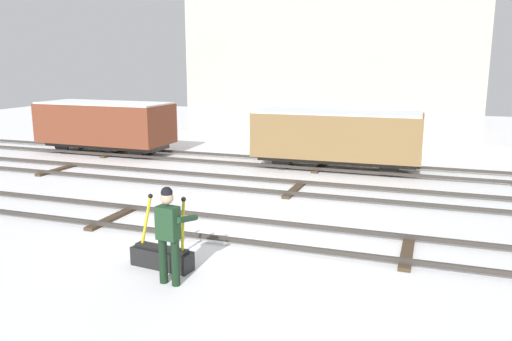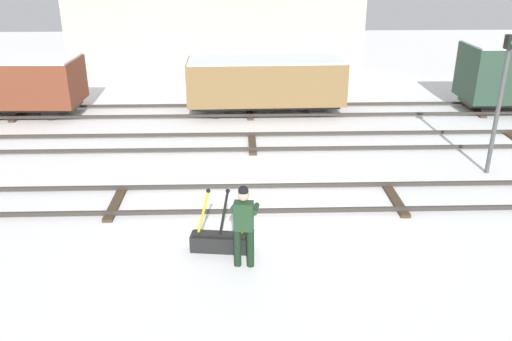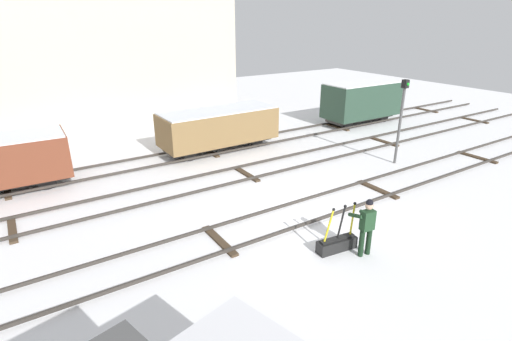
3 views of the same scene
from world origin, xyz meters
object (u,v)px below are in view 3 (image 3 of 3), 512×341
rail_worker (366,224)px  signal_post (401,114)px  freight_car_back_track (362,100)px  freight_car_far_end (219,127)px  switch_lever_frame (337,243)px

rail_worker → signal_post: bearing=39.9°
freight_car_back_track → freight_car_far_end: bearing=-179.7°
signal_post → freight_car_back_track: size_ratio=0.77×
switch_lever_frame → rail_worker: bearing=-42.5°
signal_post → freight_car_far_end: (-6.04, 6.12, -1.12)m
switch_lever_frame → freight_car_back_track: size_ratio=0.29×
rail_worker → freight_car_back_track: size_ratio=0.35×
freight_car_back_track → switch_lever_frame: bearing=-138.7°
rail_worker → freight_car_back_track: 15.39m
signal_post → freight_car_back_track: 7.44m
switch_lever_frame → freight_car_far_end: (1.43, 10.08, 0.99)m
freight_car_back_track → freight_car_far_end: size_ratio=0.85×
rail_worker → freight_car_back_track: (11.10, 10.65, 0.49)m
switch_lever_frame → freight_car_far_end: 10.22m
freight_car_far_end → signal_post: bearing=-46.7°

